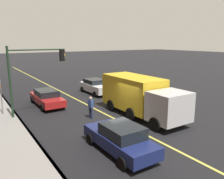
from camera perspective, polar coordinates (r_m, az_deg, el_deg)
ground at (r=16.25m, az=1.64°, el=-7.80°), size 200.00×200.00×0.00m
sidewalk_slab at (r=13.76m, az=-25.70°, el=-12.48°), size 80.00×3.50×0.15m
curb_edge at (r=14.01m, az=-18.81°, el=-11.47°), size 80.00×0.16×0.15m
lane_stripe_center at (r=16.24m, az=1.64°, el=-7.78°), size 80.00×0.16×0.01m
car_red at (r=20.56m, az=-15.87°, el=-1.92°), size 4.68×1.92×1.38m
car_white at (r=24.42m, az=-4.11°, el=0.83°), size 4.37×1.99×1.51m
car_navy at (r=11.71m, az=2.01°, el=-11.96°), size 4.54×1.91×1.48m
truck_yellow at (r=17.01m, az=7.10°, el=-1.50°), size 7.36×2.58×2.86m
pedestrian_with_backpack at (r=16.59m, az=-5.26°, el=-4.05°), size 0.42×0.43×1.61m
traffic_light_mast at (r=17.60m, az=-18.88°, el=5.09°), size 0.28×4.19×5.17m
street_sign_post at (r=18.72m, az=-25.86°, el=-0.99°), size 0.60×0.08×2.86m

